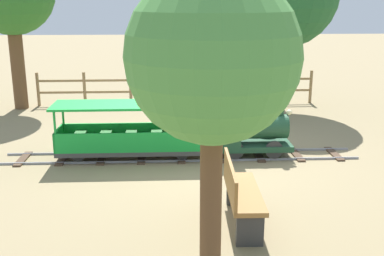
{
  "coord_description": "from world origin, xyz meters",
  "views": [
    {
      "loc": [
        8.14,
        -0.49,
        2.8
      ],
      "look_at": [
        0.0,
        -0.08,
        0.55
      ],
      "focal_mm": 44.04,
      "sensor_mm": 36.0,
      "label": 1
    }
  ],
  "objects_px": {
    "locomotive": "(247,131)",
    "conductor_person": "(220,94)",
    "passenger_car": "(131,136)",
    "park_bench": "(240,193)",
    "oak_tree_far": "(212,59)"
  },
  "relations": [
    {
      "from": "locomotive",
      "to": "oak_tree_far",
      "type": "xyz_separation_m",
      "value": [
        3.71,
        -1.0,
        1.77
      ]
    },
    {
      "from": "passenger_car",
      "to": "park_bench",
      "type": "distance_m",
      "value": 3.08
    },
    {
      "from": "conductor_person",
      "to": "park_bench",
      "type": "distance_m",
      "value": 3.75
    },
    {
      "from": "locomotive",
      "to": "conductor_person",
      "type": "relative_size",
      "value": 0.89
    },
    {
      "from": "passenger_car",
      "to": "park_bench",
      "type": "bearing_deg",
      "value": 30.76
    },
    {
      "from": "locomotive",
      "to": "passenger_car",
      "type": "distance_m",
      "value": 2.1
    },
    {
      "from": "conductor_person",
      "to": "oak_tree_far",
      "type": "xyz_separation_m",
      "value": [
        4.78,
        -0.62,
        1.29
      ]
    },
    {
      "from": "park_bench",
      "to": "oak_tree_far",
      "type": "relative_size",
      "value": 0.42
    },
    {
      "from": "locomotive",
      "to": "passenger_car",
      "type": "bearing_deg",
      "value": -90.0
    },
    {
      "from": "oak_tree_far",
      "to": "conductor_person",
      "type": "bearing_deg",
      "value": 172.65
    },
    {
      "from": "park_bench",
      "to": "oak_tree_far",
      "type": "height_order",
      "value": "oak_tree_far"
    },
    {
      "from": "passenger_car",
      "to": "conductor_person",
      "type": "height_order",
      "value": "conductor_person"
    },
    {
      "from": "passenger_car",
      "to": "locomotive",
      "type": "bearing_deg",
      "value": 90.0
    },
    {
      "from": "locomotive",
      "to": "park_bench",
      "type": "distance_m",
      "value": 2.7
    },
    {
      "from": "passenger_car",
      "to": "oak_tree_far",
      "type": "height_order",
      "value": "oak_tree_far"
    }
  ]
}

